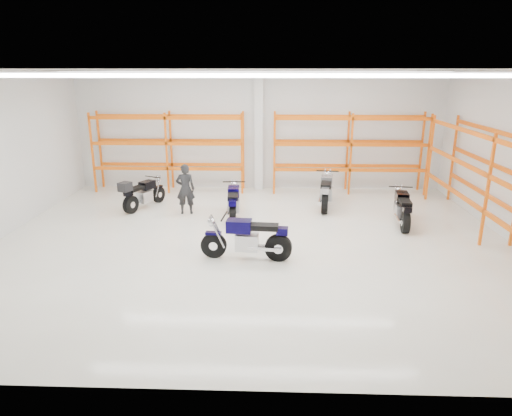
{
  "coord_description": "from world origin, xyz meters",
  "views": [
    {
      "loc": [
        0.52,
        -11.57,
        4.49
      ],
      "look_at": [
        0.09,
        0.5,
        0.82
      ],
      "focal_mm": 32.0,
      "sensor_mm": 36.0,
      "label": 1
    }
  ],
  "objects_px": {
    "motorcycle_back_c": "(326,192)",
    "standing_man": "(185,189)",
    "motorcycle_back_d": "(402,210)",
    "motorcycle_back_b": "(233,203)",
    "motorcycle_main": "(250,239)",
    "motorcycle_back_a": "(141,194)",
    "structural_column": "(259,131)"
  },
  "relations": [
    {
      "from": "motorcycle_back_b",
      "to": "standing_man",
      "type": "height_order",
      "value": "standing_man"
    },
    {
      "from": "structural_column",
      "to": "standing_man",
      "type": "bearing_deg",
      "value": -124.34
    },
    {
      "from": "motorcycle_back_d",
      "to": "standing_man",
      "type": "xyz_separation_m",
      "value": [
        -6.67,
        0.96,
        0.32
      ]
    },
    {
      "from": "motorcycle_back_b",
      "to": "motorcycle_back_d",
      "type": "bearing_deg",
      "value": -5.11
    },
    {
      "from": "motorcycle_back_a",
      "to": "standing_man",
      "type": "bearing_deg",
      "value": -14.88
    },
    {
      "from": "standing_man",
      "to": "structural_column",
      "type": "distance_m",
      "value": 4.25
    },
    {
      "from": "motorcycle_back_b",
      "to": "structural_column",
      "type": "bearing_deg",
      "value": 79.97
    },
    {
      "from": "motorcycle_back_d",
      "to": "motorcycle_back_c",
      "type": "bearing_deg",
      "value": 138.89
    },
    {
      "from": "motorcycle_back_a",
      "to": "motorcycle_main",
      "type": "bearing_deg",
      "value": -46.88
    },
    {
      "from": "motorcycle_back_d",
      "to": "motorcycle_back_b",
      "type": "bearing_deg",
      "value": 174.89
    },
    {
      "from": "motorcycle_back_c",
      "to": "standing_man",
      "type": "height_order",
      "value": "standing_man"
    },
    {
      "from": "motorcycle_back_b",
      "to": "motorcycle_back_c",
      "type": "height_order",
      "value": "motorcycle_back_c"
    },
    {
      "from": "motorcycle_back_a",
      "to": "motorcycle_back_b",
      "type": "distance_m",
      "value": 3.3
    },
    {
      "from": "motorcycle_main",
      "to": "structural_column",
      "type": "bearing_deg",
      "value": 90.02
    },
    {
      "from": "motorcycle_back_b",
      "to": "motorcycle_back_d",
      "type": "xyz_separation_m",
      "value": [
        5.09,
        -0.45,
        -0.0
      ]
    },
    {
      "from": "motorcycle_main",
      "to": "motorcycle_back_c",
      "type": "relative_size",
      "value": 0.98
    },
    {
      "from": "standing_man",
      "to": "motorcycle_back_c",
      "type": "bearing_deg",
      "value": -173.74
    },
    {
      "from": "motorcycle_back_b",
      "to": "structural_column",
      "type": "relative_size",
      "value": 0.48
    },
    {
      "from": "structural_column",
      "to": "motorcycle_back_b",
      "type": "bearing_deg",
      "value": -100.03
    },
    {
      "from": "standing_man",
      "to": "structural_column",
      "type": "height_order",
      "value": "structural_column"
    },
    {
      "from": "standing_man",
      "to": "motorcycle_back_b",
      "type": "bearing_deg",
      "value": 158.21
    },
    {
      "from": "motorcycle_back_c",
      "to": "motorcycle_back_d",
      "type": "distance_m",
      "value": 2.75
    },
    {
      "from": "motorcycle_back_b",
      "to": "motorcycle_back_d",
      "type": "distance_m",
      "value": 5.11
    },
    {
      "from": "motorcycle_back_c",
      "to": "motorcycle_back_b",
      "type": "bearing_deg",
      "value": -155.92
    },
    {
      "from": "motorcycle_back_b",
      "to": "standing_man",
      "type": "relative_size",
      "value": 1.33
    },
    {
      "from": "motorcycle_back_d",
      "to": "structural_column",
      "type": "distance_m",
      "value": 6.38
    },
    {
      "from": "motorcycle_main",
      "to": "standing_man",
      "type": "xyz_separation_m",
      "value": [
        -2.26,
        3.68,
        0.3
      ]
    },
    {
      "from": "motorcycle_main",
      "to": "motorcycle_back_a",
      "type": "xyz_separation_m",
      "value": [
        -3.84,
        4.1,
        -0.01
      ]
    },
    {
      "from": "motorcycle_back_a",
      "to": "structural_column",
      "type": "bearing_deg",
      "value": 36.91
    },
    {
      "from": "motorcycle_back_a",
      "to": "motorcycle_back_c",
      "type": "relative_size",
      "value": 0.85
    },
    {
      "from": "structural_column",
      "to": "motorcycle_back_c",
      "type": "bearing_deg",
      "value": -46.3
    },
    {
      "from": "motorcycle_back_c",
      "to": "standing_man",
      "type": "bearing_deg",
      "value": -169.58
    }
  ]
}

